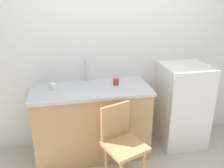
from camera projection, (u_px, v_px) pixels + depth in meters
name	position (u px, v px, depth m)	size (l,w,h in m)	color
back_wall	(113.00, 54.00, 3.18)	(4.80, 0.10, 2.49)	silver
cabinet_base	(92.00, 123.00, 3.08)	(1.40, 0.60, 0.88)	tan
countertop	(91.00, 89.00, 2.91)	(1.44, 0.64, 0.04)	#B7B7BC
faucet	(86.00, 71.00, 3.08)	(0.02, 0.02, 0.28)	#B7B7BC
refrigerator	(182.00, 105.00, 3.28)	(0.59, 0.57, 1.13)	silver
chair	(122.00, 141.00, 2.60)	(0.52, 0.52, 0.89)	tan
cup_white	(54.00, 87.00, 2.84)	(0.06, 0.06, 0.07)	white
cup_red	(116.00, 82.00, 2.99)	(0.07, 0.07, 0.08)	red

